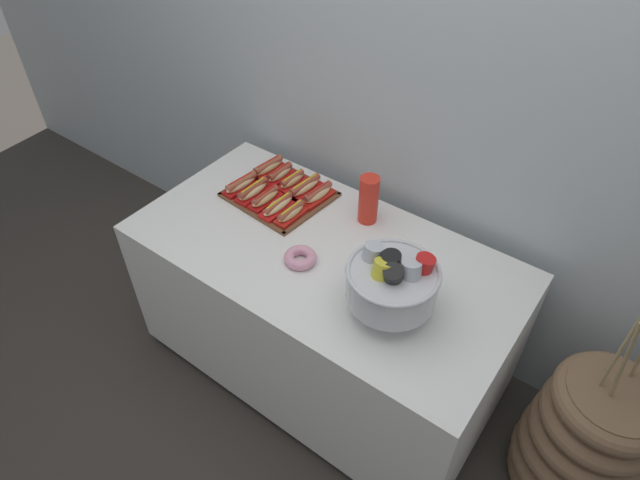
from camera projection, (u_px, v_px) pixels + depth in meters
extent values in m
plane|color=#38332D|center=(323.00, 361.00, 2.62)|extent=(10.00, 10.00, 0.00)
cube|color=#B2BCC1|center=(405.00, 67.00, 2.05)|extent=(6.00, 0.10, 2.60)
cube|color=white|center=(323.00, 309.00, 2.36)|extent=(1.54, 0.80, 0.70)
cylinder|color=black|center=(180.00, 333.00, 2.72)|extent=(0.05, 0.05, 0.04)
cylinder|color=black|center=(259.00, 265.00, 3.08)|extent=(0.05, 0.05, 0.04)
cylinder|color=black|center=(478.00, 388.00, 2.49)|extent=(0.05, 0.05, 0.04)
cylinder|color=brown|center=(586.00, 440.00, 1.99)|extent=(0.32, 0.32, 0.63)
torus|color=brown|center=(564.00, 472.00, 2.17)|extent=(0.44, 0.44, 0.10)
torus|color=brown|center=(572.00, 460.00, 2.10)|extent=(0.46, 0.46, 0.10)
torus|color=brown|center=(581.00, 447.00, 2.03)|extent=(0.45, 0.45, 0.10)
torus|color=brown|center=(590.00, 433.00, 1.96)|extent=(0.43, 0.43, 0.10)
torus|color=brown|center=(600.00, 417.00, 1.89)|extent=(0.41, 0.41, 0.10)
torus|color=brown|center=(611.00, 401.00, 1.81)|extent=(0.39, 0.39, 0.10)
cylinder|color=#937F56|center=(625.00, 343.00, 1.68)|extent=(0.02, 0.05, 0.41)
cylinder|color=#937F56|center=(624.00, 362.00, 1.64)|extent=(0.05, 0.05, 0.38)
cube|color=brown|center=(279.00, 195.00, 2.37)|extent=(0.43, 0.39, 0.01)
cube|color=brown|center=(251.00, 213.00, 2.27)|extent=(0.40, 0.05, 0.01)
cube|color=brown|center=(306.00, 176.00, 2.46)|extent=(0.40, 0.05, 0.01)
cube|color=brown|center=(249.00, 177.00, 2.46)|extent=(0.05, 0.36, 0.01)
cube|color=brown|center=(313.00, 213.00, 2.27)|extent=(0.05, 0.36, 0.01)
cube|color=#B21414|center=(242.00, 188.00, 2.39)|extent=(0.08, 0.18, 0.02)
ellipsoid|color=beige|center=(241.00, 184.00, 2.38)|extent=(0.07, 0.17, 0.04)
cylinder|color=#A8563D|center=(241.00, 181.00, 2.37)|extent=(0.05, 0.16, 0.03)
cylinder|color=red|center=(241.00, 179.00, 2.36)|extent=(0.02, 0.13, 0.01)
cube|color=#B21414|center=(254.00, 194.00, 2.35)|extent=(0.07, 0.18, 0.02)
ellipsoid|color=beige|center=(253.00, 190.00, 2.34)|extent=(0.06, 0.16, 0.04)
cylinder|color=brown|center=(253.00, 188.00, 2.33)|extent=(0.04, 0.16, 0.03)
cylinder|color=yellow|center=(253.00, 185.00, 2.32)|extent=(0.01, 0.14, 0.01)
cube|color=#B21414|center=(266.00, 202.00, 2.32)|extent=(0.07, 0.17, 0.02)
ellipsoid|color=tan|center=(265.00, 197.00, 2.30)|extent=(0.06, 0.15, 0.04)
cylinder|color=#9E4C38|center=(265.00, 195.00, 2.29)|extent=(0.03, 0.14, 0.03)
cylinder|color=red|center=(265.00, 193.00, 2.29)|extent=(0.01, 0.12, 0.01)
cube|color=red|center=(278.00, 209.00, 2.28)|extent=(0.07, 0.18, 0.02)
ellipsoid|color=beige|center=(278.00, 205.00, 2.27)|extent=(0.06, 0.17, 0.04)
cylinder|color=#9E4C38|center=(278.00, 203.00, 2.26)|extent=(0.03, 0.16, 0.03)
cylinder|color=yellow|center=(278.00, 201.00, 2.25)|extent=(0.01, 0.13, 0.01)
cube|color=red|center=(291.00, 216.00, 2.24)|extent=(0.06, 0.16, 0.02)
ellipsoid|color=tan|center=(291.00, 212.00, 2.23)|extent=(0.05, 0.15, 0.04)
cylinder|color=#9E4C38|center=(291.00, 210.00, 2.22)|extent=(0.03, 0.14, 0.03)
cylinder|color=yellow|center=(291.00, 208.00, 2.21)|extent=(0.01, 0.12, 0.01)
cube|color=red|center=(269.00, 171.00, 2.48)|extent=(0.08, 0.18, 0.02)
ellipsoid|color=beige|center=(268.00, 167.00, 2.47)|extent=(0.07, 0.17, 0.04)
cylinder|color=#A8563D|center=(268.00, 164.00, 2.46)|extent=(0.05, 0.16, 0.03)
cylinder|color=red|center=(268.00, 162.00, 2.45)|extent=(0.02, 0.13, 0.01)
cube|color=red|center=(280.00, 178.00, 2.45)|extent=(0.06, 0.16, 0.02)
ellipsoid|color=beige|center=(280.00, 173.00, 2.43)|extent=(0.05, 0.14, 0.04)
cylinder|color=#9E4C38|center=(280.00, 171.00, 2.42)|extent=(0.03, 0.14, 0.03)
cylinder|color=red|center=(280.00, 169.00, 2.41)|extent=(0.01, 0.12, 0.01)
cube|color=red|center=(292.00, 184.00, 2.41)|extent=(0.07, 0.15, 0.02)
ellipsoid|color=#E0BC7F|center=(292.00, 180.00, 2.39)|extent=(0.05, 0.14, 0.04)
cylinder|color=#9E4C38|center=(292.00, 178.00, 2.39)|extent=(0.04, 0.13, 0.03)
cylinder|color=yellow|center=(292.00, 175.00, 2.38)|extent=(0.02, 0.11, 0.01)
cube|color=red|center=(305.00, 191.00, 2.37)|extent=(0.09, 0.19, 0.02)
ellipsoid|color=beige|center=(305.00, 187.00, 2.36)|extent=(0.07, 0.17, 0.04)
cylinder|color=#9E4C38|center=(305.00, 184.00, 2.35)|extent=(0.05, 0.17, 0.03)
cylinder|color=yellow|center=(305.00, 182.00, 2.34)|extent=(0.02, 0.14, 0.01)
cube|color=red|center=(318.00, 198.00, 2.34)|extent=(0.08, 0.17, 0.02)
ellipsoid|color=#E0BC7F|center=(318.00, 194.00, 2.32)|extent=(0.07, 0.16, 0.04)
cylinder|color=#9E4C38|center=(318.00, 191.00, 2.31)|extent=(0.05, 0.16, 0.03)
cylinder|color=red|center=(318.00, 189.00, 2.30)|extent=(0.02, 0.13, 0.01)
cylinder|color=silver|center=(389.00, 308.00, 1.89)|extent=(0.18, 0.18, 0.02)
cone|color=silver|center=(390.00, 302.00, 1.87)|extent=(0.06, 0.06, 0.05)
cylinder|color=silver|center=(392.00, 284.00, 1.81)|extent=(0.30, 0.30, 0.12)
torus|color=silver|center=(393.00, 272.00, 1.77)|extent=(0.31, 0.31, 0.02)
cylinder|color=#B7BCC6|center=(411.00, 279.00, 1.76)|extent=(0.10, 0.11, 0.14)
cylinder|color=red|center=(421.00, 271.00, 1.78)|extent=(0.09, 0.09, 0.13)
cylinder|color=black|center=(391.00, 267.00, 1.80)|extent=(0.09, 0.10, 0.13)
cylinder|color=#B7BCC6|center=(371.00, 260.00, 1.82)|extent=(0.09, 0.10, 0.14)
cylinder|color=yellow|center=(380.00, 278.00, 1.76)|extent=(0.07, 0.11, 0.14)
cylinder|color=black|center=(393.00, 279.00, 1.76)|extent=(0.09, 0.11, 0.14)
cylinder|color=red|center=(368.00, 208.00, 2.21)|extent=(0.08, 0.08, 0.12)
cylinder|color=red|center=(368.00, 204.00, 2.20)|extent=(0.08, 0.08, 0.12)
cylinder|color=red|center=(369.00, 200.00, 2.18)|extent=(0.08, 0.08, 0.12)
cylinder|color=red|center=(369.00, 195.00, 2.17)|extent=(0.08, 0.08, 0.12)
cylinder|color=red|center=(369.00, 191.00, 2.15)|extent=(0.08, 0.08, 0.12)
torus|color=pink|center=(300.00, 258.00, 2.06)|extent=(0.13, 0.13, 0.04)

